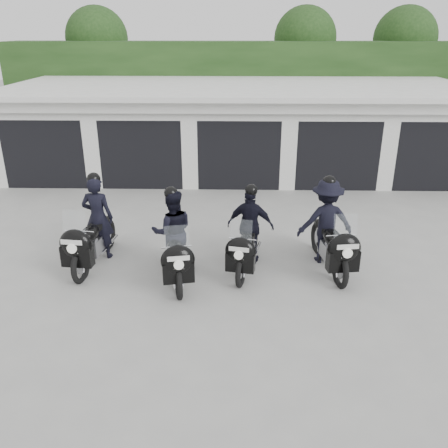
{
  "coord_description": "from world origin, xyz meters",
  "views": [
    {
      "loc": [
        -0.12,
        -9.13,
        4.83
      ],
      "look_at": [
        -0.34,
        -0.03,
        1.05
      ],
      "focal_mm": 38.0,
      "sensor_mm": 36.0,
      "label": 1
    }
  ],
  "objects_px": {
    "police_bike_b": "(174,239)",
    "police_bike_c": "(249,232)",
    "police_bike_d": "(328,228)",
    "police_bike_a": "(93,229)"
  },
  "relations": [
    {
      "from": "police_bike_b",
      "to": "police_bike_c",
      "type": "height_order",
      "value": "police_bike_b"
    },
    {
      "from": "police_bike_a",
      "to": "police_bike_d",
      "type": "relative_size",
      "value": 1.0
    },
    {
      "from": "police_bike_a",
      "to": "police_bike_c",
      "type": "height_order",
      "value": "police_bike_a"
    },
    {
      "from": "police_bike_b",
      "to": "police_bike_c",
      "type": "xyz_separation_m",
      "value": [
        1.56,
        0.45,
        -0.03
      ]
    },
    {
      "from": "police_bike_a",
      "to": "police_bike_b",
      "type": "distance_m",
      "value": 1.88
    },
    {
      "from": "police_bike_a",
      "to": "police_bike_c",
      "type": "distance_m",
      "value": 3.37
    },
    {
      "from": "police_bike_a",
      "to": "police_bike_c",
      "type": "bearing_deg",
      "value": 5.23
    },
    {
      "from": "police_bike_c",
      "to": "police_bike_d",
      "type": "bearing_deg",
      "value": 15.81
    },
    {
      "from": "police_bike_b",
      "to": "police_bike_c",
      "type": "bearing_deg",
      "value": 4.47
    },
    {
      "from": "police_bike_a",
      "to": "police_bike_d",
      "type": "distance_m",
      "value": 5.07
    }
  ]
}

